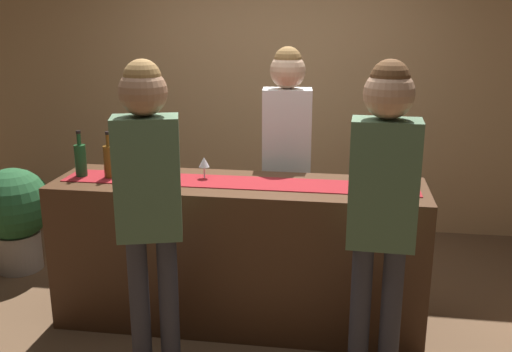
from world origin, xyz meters
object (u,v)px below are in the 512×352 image
Objects in this scene: wine_bottle_amber at (109,161)px; potted_plant_tall at (15,212)px; wine_glass_mid_counter at (204,163)px; wine_bottle_green at (81,160)px; customer_browsing at (148,187)px; bartender at (287,142)px; wine_glass_near_customer at (367,175)px; customer_sipping at (383,193)px.

wine_bottle_amber is 0.37× the size of potted_plant_tall.
wine_glass_mid_counter is 1.80m from potted_plant_tall.
wine_bottle_green is at bearing -175.11° from wine_glass_mid_counter.
wine_bottle_green is at bearing 121.00° from customer_browsing.
potted_plant_tall is (-2.12, -0.06, -0.62)m from bartender.
bartender reaches higher than potted_plant_tall.
wine_glass_mid_counter is (0.60, 0.07, -0.01)m from wine_bottle_amber.
bartender is at bearing 28.70° from wine_bottle_amber.
wine_glass_near_customer is 1.00× the size of wine_glass_mid_counter.
wine_bottle_green is 1.96m from customer_sipping.
bartender is (1.27, 0.59, 0.03)m from wine_bottle_green.
wine_bottle_green is 0.17× the size of customer_sipping.
wine_bottle_amber is 2.10× the size of wine_glass_near_customer.
customer_sipping is 3.00m from potted_plant_tall.
customer_browsing reaches higher than wine_glass_mid_counter.
wine_bottle_green is at bearing 19.87° from bartender.
wine_glass_mid_counter is 0.71m from bartender.
bartender is 1.35m from customer_browsing.
wine_bottle_amber is 2.10× the size of wine_glass_mid_counter.
customer_browsing is 2.13× the size of potted_plant_tall.
wine_glass_mid_counter is at bearing 6.46° from wine_bottle_amber.
wine_bottle_green is at bearing 179.99° from wine_bottle_amber.
potted_plant_tall is at bearing 164.18° from wine_glass_mid_counter.
customer_browsing reaches higher than wine_bottle_amber.
wine_glass_near_customer reaches higher than potted_plant_tall.
potted_plant_tall is at bearing 126.61° from customer_browsing.
bartender is (-0.54, 0.65, 0.04)m from wine_glass_near_customer.
wine_glass_mid_counter reaches higher than potted_plant_tall.
wine_glass_near_customer is 0.08× the size of customer_sipping.
customer_sipping reaches higher than wine_bottle_amber.
wine_bottle_amber is at bearing 111.17° from customer_browsing.
wine_glass_mid_counter is at bearing 4.89° from wine_bottle_green.
customer_browsing reaches higher than potted_plant_tall.
wine_glass_near_customer is 1.28m from customer_browsing.
wine_glass_mid_counter is 0.17× the size of potted_plant_tall.
wine_bottle_amber is at bearing 163.68° from customer_sipping.
wine_bottle_green is (-0.19, 0.00, 0.00)m from wine_bottle_amber.
wine_glass_mid_counter is 1.25m from customer_sipping.
wine_bottle_green is 1.82m from wine_glass_near_customer.
wine_glass_near_customer is at bearing -6.98° from wine_glass_mid_counter.
bartender is 2.13× the size of potted_plant_tall.
wine_bottle_green is at bearing 165.51° from customer_sipping.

